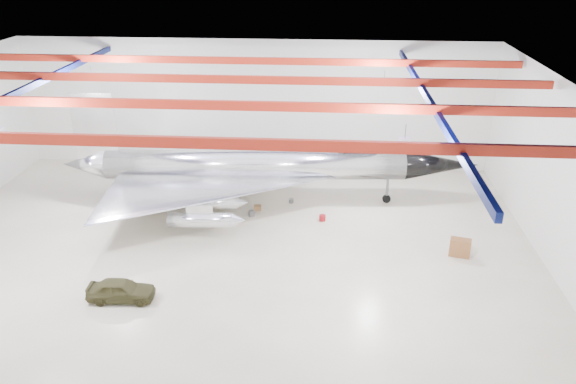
{
  "coord_description": "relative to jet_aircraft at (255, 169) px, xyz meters",
  "views": [
    {
      "loc": [
        6.41,
        -31.38,
        18.28
      ],
      "look_at": [
        3.89,
        2.0,
        3.27
      ],
      "focal_mm": 35.0,
      "sensor_mm": 36.0,
      "label": 1
    }
  ],
  "objects": [
    {
      "name": "parts_bin",
      "position": [
        0.33,
        -1.34,
        -2.59
      ],
      "size": [
        0.57,
        0.47,
        0.37
      ],
      "primitive_type": "cube",
      "rotation": [
        0.0,
        0.0,
        0.1
      ],
      "color": "olive",
      "rests_on": "floor"
    },
    {
      "name": "engine_drum",
      "position": [
        0.02,
        -2.37,
        -2.57
      ],
      "size": [
        0.5,
        0.5,
        0.41
      ],
      "primitive_type": "cylinder",
      "rotation": [
        0.0,
        0.0,
        -0.1
      ],
      "color": "#59595B",
      "rests_on": "floor"
    },
    {
      "name": "wall_right",
      "position": [
        19.0,
        -7.19,
        2.73
      ],
      "size": [
        0.0,
        30.0,
        30.0
      ],
      "primitive_type": "plane",
      "rotation": [
        1.57,
        0.0,
        -1.57
      ],
      "color": "silver",
      "rests_on": "floor"
    },
    {
      "name": "jet_aircraft",
      "position": [
        0.0,
        0.0,
        0.0
      ],
      "size": [
        31.02,
        18.87,
        8.45
      ],
      "rotation": [
        0.0,
        0.0,
        0.07
      ],
      "color": "silver",
      "rests_on": "floor"
    },
    {
      "name": "tool_chest",
      "position": [
        5.16,
        -2.7,
        -2.56
      ],
      "size": [
        0.47,
        0.47,
        0.42
      ],
      "primitive_type": "cylinder",
      "rotation": [
        0.0,
        0.0,
        -0.02
      ],
      "color": "maroon",
      "rests_on": "floor"
    },
    {
      "name": "ceiling_structure",
      "position": [
        -1.0,
        -7.19,
        7.55
      ],
      "size": [
        39.5,
        29.5,
        1.08
      ],
      "color": "maroon",
      "rests_on": "ceiling"
    },
    {
      "name": "oil_barrel",
      "position": [
        -2.13,
        -4.1,
        -2.57
      ],
      "size": [
        0.66,
        0.57,
        0.41
      ],
      "primitive_type": "cube",
      "rotation": [
        0.0,
        0.0,
        0.19
      ],
      "color": "olive",
      "rests_on": "floor"
    },
    {
      "name": "crate_ply",
      "position": [
        -7.22,
        -2.14,
        -2.57
      ],
      "size": [
        0.67,
        0.59,
        0.4
      ],
      "primitive_type": "cube",
      "rotation": [
        0.0,
        0.0,
        0.25
      ],
      "color": "olive",
      "rests_on": "floor"
    },
    {
      "name": "wall_back",
      "position": [
        -1.0,
        7.81,
        2.73
      ],
      "size": [
        40.0,
        0.0,
        40.0
      ],
      "primitive_type": "plane",
      "rotation": [
        1.57,
        0.0,
        0.0
      ],
      "color": "silver",
      "rests_on": "floor"
    },
    {
      "name": "jeep",
      "position": [
        -5.79,
        -13.25,
        -2.14
      ],
      "size": [
        3.8,
        1.68,
        1.27
      ],
      "primitive_type": "imported",
      "rotation": [
        0.0,
        0.0,
        1.62
      ],
      "color": "#3C3A1E",
      "rests_on": "floor"
    },
    {
      "name": "toolbox_red",
      "position": [
        -3.8,
        -0.84,
        -2.6
      ],
      "size": [
        0.53,
        0.45,
        0.34
      ],
      "primitive_type": "cube",
      "rotation": [
        0.0,
        0.0,
        -0.14
      ],
      "color": "maroon",
      "rests_on": "floor"
    },
    {
      "name": "floor",
      "position": [
        -1.0,
        -7.19,
        -2.77
      ],
      "size": [
        40.0,
        40.0,
        0.0
      ],
      "primitive_type": "plane",
      "color": "#B8AD93",
      "rests_on": "ground"
    },
    {
      "name": "crate_small",
      "position": [
        -5.75,
        1.44,
        -2.63
      ],
      "size": [
        0.44,
        0.37,
        0.28
      ],
      "primitive_type": "cube",
      "rotation": [
        0.0,
        0.0,
        -0.12
      ],
      "color": "#59595B",
      "rests_on": "floor"
    },
    {
      "name": "desk",
      "position": [
        13.92,
        -6.97,
        -2.18
      ],
      "size": [
        1.4,
        0.94,
        1.18
      ],
      "primitive_type": "cube",
      "rotation": [
        0.0,
        0.0,
        -0.25
      ],
      "color": "brown",
      "rests_on": "floor"
    },
    {
      "name": "spares_box",
      "position": [
        2.73,
        0.11,
        -2.61
      ],
      "size": [
        0.44,
        0.44,
        0.32
      ],
      "primitive_type": "cylinder",
      "rotation": [
        0.0,
        0.0,
        -0.25
      ],
      "color": "#59595B",
      "rests_on": "floor"
    },
    {
      "name": "ceiling",
      "position": [
        -1.0,
        -7.19,
        8.23
      ],
      "size": [
        40.0,
        40.0,
        0.0
      ],
      "primitive_type": "plane",
      "rotation": [
        3.14,
        0.0,
        0.0
      ],
      "color": "#0A0F38",
      "rests_on": "wall_back"
    }
  ]
}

